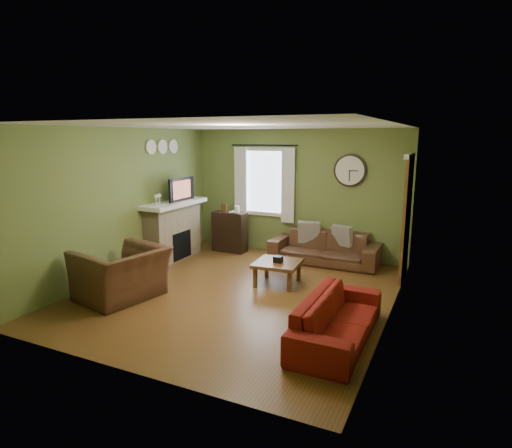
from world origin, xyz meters
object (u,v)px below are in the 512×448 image
at_px(sofa_brown, 324,248).
at_px(sofa_red, 338,318).
at_px(armchair, 122,274).
at_px(coffee_table, 278,273).
at_px(bookshelf, 230,232).

xyz_separation_m(sofa_brown, sofa_red, (1.08, -3.11, -0.03)).
xyz_separation_m(sofa_red, armchair, (-3.34, -0.05, 0.12)).
xyz_separation_m(sofa_red, coffee_table, (-1.43, 1.57, -0.08)).
relative_size(bookshelf, coffee_table, 1.18).
xyz_separation_m(bookshelf, sofa_red, (3.17, -3.08, -0.16)).
distance_m(sofa_brown, coffee_table, 1.58).
bearing_deg(sofa_brown, coffee_table, -103.03).
bearing_deg(coffee_table, sofa_red, -47.54).
height_order(armchair, coffee_table, armchair).
height_order(bookshelf, coffee_table, bookshelf).
bearing_deg(coffee_table, sofa_brown, 76.97).
relative_size(sofa_red, armchair, 1.56).
height_order(sofa_brown, armchair, armchair).
xyz_separation_m(bookshelf, armchair, (-0.17, -3.13, -0.04)).
distance_m(sofa_red, armchair, 3.34).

